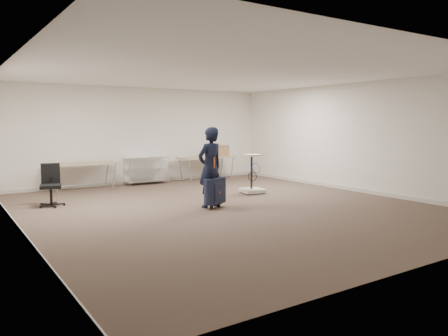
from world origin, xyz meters
TOP-DOWN VIEW (x-y plane):
  - ground at (0.00, 0.00)m, footprint 9.00×9.00m
  - room_shell at (0.00, 1.38)m, footprint 8.00×9.00m
  - folding_table_left at (-1.90, 3.95)m, footprint 1.80×0.75m
  - folding_table_right at (1.90, 3.95)m, footprint 1.80×0.75m
  - wire_shelf at (0.00, 4.20)m, footprint 1.22×0.47m
  - person at (-0.26, 0.21)m, footprint 0.68×0.51m
  - suitcase at (-0.23, 0.08)m, footprint 0.44×0.34m
  - office_chair at (-3.05, 2.19)m, footprint 0.55×0.55m
  - equipment_cart at (1.60, 1.20)m, footprint 0.62×0.62m
  - cardboard_box at (2.34, 3.85)m, footprint 0.46×0.36m

SIDE VIEW (x-z plane):
  - ground at x=0.00m, z-range 0.00..0.00m
  - room_shell at x=0.00m, z-range -4.45..4.55m
  - equipment_cart at x=1.60m, z-range -0.23..0.75m
  - office_chair at x=-3.05m, z-range -0.18..0.73m
  - suitcase at x=-0.23m, z-range -0.17..0.90m
  - wire_shelf at x=0.00m, z-range 0.04..0.84m
  - folding_table_left at x=-1.90m, z-range 0.31..1.04m
  - folding_table_right at x=1.90m, z-range 0.31..1.04m
  - person at x=-0.26m, z-range 0.00..1.69m
  - cardboard_box at x=2.34m, z-range 0.73..1.06m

